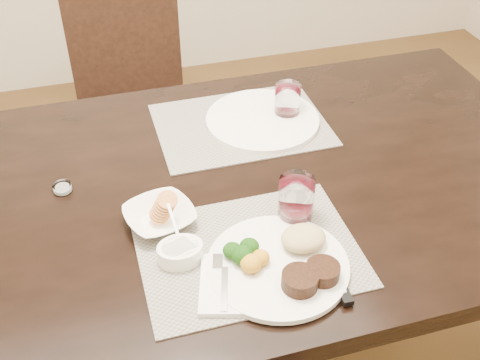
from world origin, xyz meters
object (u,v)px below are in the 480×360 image
object	(u,v)px
dinner_plate	(285,262)
far_plate	(262,120)
steak_knife	(333,274)
wine_glass_near	(296,201)
chair_far	(133,91)
cracker_bowl	(160,216)

from	to	relation	value
dinner_plate	far_plate	size ratio (longest dim) A/B	0.94
steak_knife	far_plate	xyz separation A→B (m)	(0.04, 0.58, 0.00)
dinner_plate	wine_glass_near	world-z (taller)	wine_glass_near
chair_far	wine_glass_near	distance (m)	1.16
dinner_plate	steak_knife	size ratio (longest dim) A/B	1.19
chair_far	steak_knife	xyz separation A→B (m)	(0.25, -1.29, 0.26)
wine_glass_near	far_plate	distance (m)	0.40
steak_knife	cracker_bowl	size ratio (longest dim) A/B	1.34
cracker_bowl	far_plate	size ratio (longest dim) A/B	0.59
dinner_plate	wine_glass_near	xyz separation A→B (m)	(0.07, 0.14, 0.03)
steak_knife	cracker_bowl	bearing A→B (deg)	142.62
far_plate	wine_glass_near	bearing A→B (deg)	-97.29
wine_glass_near	far_plate	size ratio (longest dim) A/B	0.35
cracker_bowl	dinner_plate	bearing A→B (deg)	-42.80
cracker_bowl	wine_glass_near	xyz separation A→B (m)	(0.30, -0.07, 0.03)
steak_knife	wine_glass_near	world-z (taller)	wine_glass_near
chair_far	far_plate	distance (m)	0.80
steak_knife	wine_glass_near	bearing A→B (deg)	96.21
wine_glass_near	chair_far	bearing A→B (deg)	102.03
dinner_plate	steak_knife	xyz separation A→B (m)	(0.09, -0.05, -0.01)
dinner_plate	wine_glass_near	size ratio (longest dim) A/B	2.69
dinner_plate	steak_knife	distance (m)	0.10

